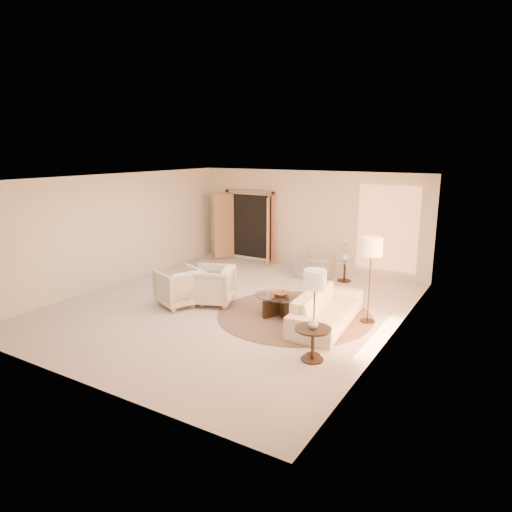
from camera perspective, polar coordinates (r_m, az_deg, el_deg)
The scene contains 18 objects.
room at distance 9.84m, azimuth -3.20°, elevation 1.50°, with size 7.04×8.04×2.83m.
windows_right at distance 8.55m, azimuth 16.74°, elevation -1.18°, with size 0.10×6.40×2.40m, color #EE965F, non-canonical shape.
window_back_corner at distance 12.49m, azimuth 16.09°, elevation 3.30°, with size 1.70×0.10×2.40m, color #EE965F, non-canonical shape.
curtains_right at distance 9.43m, azimuth 17.80°, elevation -0.25°, with size 0.06×5.20×2.60m, color tan, non-canonical shape.
french_doors at distance 14.06m, azimuth -0.88°, elevation 3.73°, with size 1.95×0.66×2.16m.
area_rug at distance 9.65m, azimuth 4.83°, elevation -7.37°, with size 3.23×3.23×0.01m, color #3F2A20.
sofa at distance 9.12m, azimuth 8.82°, elevation -6.54°, with size 2.28×0.89×0.67m, color beige.
armchair_left at distance 10.23m, azimuth -5.55°, elevation -3.46°, with size 0.90×0.85×0.93m, color beige.
armchair_right at distance 10.24m, azimuth -9.56°, elevation -3.62°, with size 0.89×0.83×0.91m, color beige.
accent_chair at distance 12.28m, azimuth 7.16°, elevation -0.88°, with size 0.96×0.62×0.84m, color #9C978D.
coffee_table at distance 9.56m, azimuth 3.10°, elevation -5.89°, with size 1.32×1.32×0.42m.
end_table at distance 7.61m, azimuth 7.11°, elevation -10.17°, with size 0.60×0.60×0.56m.
side_table at distance 12.15m, azimuth 11.02°, elevation -1.61°, with size 0.47×0.47×0.55m.
floor_lamp_near at distance 9.13m, azimuth 14.24°, elevation 0.68°, with size 0.42×0.42×1.73m.
floor_lamp_far at distance 7.45m, azimuth 7.38°, elevation -3.41°, with size 0.36×0.36×1.50m.
bowl at distance 9.50m, azimuth 3.11°, elevation -4.75°, with size 0.34×0.34×0.08m, color brown.
end_vase at distance 7.52m, azimuth 7.17°, elevation -8.35°, with size 0.17×0.17×0.17m, color silver.
side_vase at distance 12.07m, azimuth 11.09°, elevation -0.09°, with size 0.22×0.22×0.23m, color silver.
Camera 1 is at (5.41, -7.97, 3.41)m, focal length 32.00 mm.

